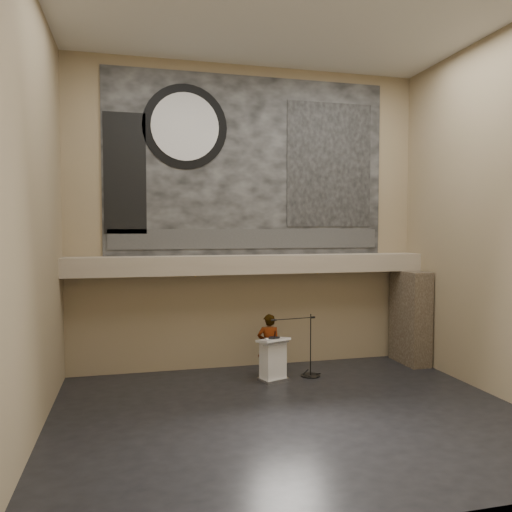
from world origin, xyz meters
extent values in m
plane|color=black|center=(0.00, 0.00, 0.00)|extent=(10.00, 10.00, 0.00)
plane|color=silver|center=(0.00, 0.00, 8.50)|extent=(10.00, 10.00, 0.00)
cube|color=#8B7A58|center=(0.00, 4.00, 4.25)|extent=(10.00, 0.02, 8.50)
cube|color=#8B7A58|center=(0.00, -4.00, 4.25)|extent=(10.00, 0.02, 8.50)
cube|color=#8B7A58|center=(-5.00, 0.00, 4.25)|extent=(0.02, 8.00, 8.50)
cube|color=#8B7A58|center=(5.00, 0.00, 4.25)|extent=(0.02, 8.00, 8.50)
cube|color=gray|center=(0.00, 3.60, 2.95)|extent=(10.00, 0.80, 0.50)
cylinder|color=#B2893D|center=(-1.60, 3.55, 2.67)|extent=(0.04, 0.04, 0.06)
cylinder|color=#B2893D|center=(1.90, 3.55, 2.67)|extent=(0.04, 0.04, 0.06)
cube|color=black|center=(0.00, 3.97, 5.70)|extent=(8.00, 0.05, 5.00)
cube|color=#2F2F2F|center=(0.00, 3.93, 3.65)|extent=(7.76, 0.02, 0.55)
cylinder|color=black|center=(-1.80, 3.93, 6.70)|extent=(2.30, 0.02, 2.30)
cylinder|color=silver|center=(-1.80, 3.91, 6.70)|extent=(1.84, 0.02, 1.84)
cube|color=black|center=(2.40, 3.93, 5.80)|extent=(2.60, 0.02, 3.60)
cube|color=black|center=(-3.40, 3.93, 5.40)|extent=(1.10, 0.02, 3.20)
cube|color=#3D3125|center=(4.65, 3.15, 1.35)|extent=(0.60, 1.40, 2.70)
cube|color=silver|center=(0.26, 2.43, 0.04)|extent=(0.80, 0.70, 0.08)
cube|color=white|center=(0.26, 2.43, 0.56)|extent=(0.69, 0.58, 0.96)
cube|color=white|center=(0.26, 2.41, 1.07)|extent=(0.89, 0.75, 0.13)
cube|color=black|center=(0.29, 2.42, 1.12)|extent=(0.33, 0.31, 0.04)
cube|color=white|center=(0.18, 2.37, 1.10)|extent=(0.23, 0.31, 0.00)
imported|color=beige|center=(0.26, 2.82, 0.84)|extent=(0.67, 0.49, 1.68)
cylinder|color=black|center=(1.35, 2.59, 0.01)|extent=(0.52, 0.52, 0.02)
cylinder|color=black|center=(1.35, 2.59, 0.84)|extent=(0.03, 0.03, 1.67)
cylinder|color=black|center=(0.82, 2.52, 1.58)|extent=(1.18, 0.16, 0.02)
camera|label=1|loc=(-3.24, -9.81, 3.90)|focal=35.00mm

